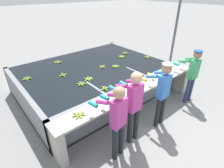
{
  "coord_description": "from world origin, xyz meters",
  "views": [
    {
      "loc": [
        -2.93,
        -2.27,
        3.13
      ],
      "look_at": [
        0.0,
        1.19,
        0.63
      ],
      "focal_mm": 28.0,
      "sensor_mm": 36.0,
      "label": 1
    }
  ],
  "objects": [
    {
      "name": "ground_plane",
      "position": [
        0.0,
        0.0,
        0.0
      ],
      "size": [
        80.0,
        80.0,
        0.0
      ],
      "primitive_type": "plane",
      "color": "gray",
      "rests_on": "ground"
    },
    {
      "name": "wash_tank",
      "position": [
        -0.0,
        2.16,
        0.45
      ],
      "size": [
        4.57,
        3.44,
        0.9
      ],
      "color": "gray",
      "rests_on": "ground"
    },
    {
      "name": "work_ledge",
      "position": [
        0.0,
        0.23,
        0.64
      ],
      "size": [
        4.57,
        0.45,
        0.9
      ],
      "color": "#A8A393",
      "rests_on": "ground"
    },
    {
      "name": "worker_0",
      "position": [
        -1.2,
        -0.38,
        1.01
      ],
      "size": [
        0.48,
        0.74,
        1.68
      ],
      "color": "#1E2328",
      "rests_on": "ground"
    },
    {
      "name": "worker_1",
      "position": [
        -0.65,
        -0.27,
        1.06
      ],
      "size": [
        0.41,
        0.72,
        1.75
      ],
      "color": "#1E2328",
      "rests_on": "ground"
    },
    {
      "name": "worker_2",
      "position": [
        0.26,
        -0.33,
        1.04
      ],
      "size": [
        0.41,
        0.72,
        1.7
      ],
      "color": "#1E2328",
      "rests_on": "ground"
    },
    {
      "name": "worker_3",
      "position": [
        1.82,
        -0.26,
        1.0
      ],
      "size": [
        0.42,
        0.72,
        1.65
      ],
      "color": "navy",
      "rests_on": "ground"
    },
    {
      "name": "banana_bunch_floating_0",
      "position": [
        0.52,
        1.63,
        0.92
      ],
      "size": [
        0.28,
        0.28,
        0.08
      ],
      "color": "#7FAD33",
      "rests_on": "wash_tank"
    },
    {
      "name": "banana_bunch_floating_1",
      "position": [
        1.67,
        2.37,
        0.92
      ],
      "size": [
        0.28,
        0.27,
        0.08
      ],
      "color": "#75A333",
      "rests_on": "wash_tank"
    },
    {
      "name": "banana_bunch_floating_2",
      "position": [
        0.17,
        1.87,
        0.92
      ],
      "size": [
        0.28,
        0.28,
        0.08
      ],
      "color": "#9EC642",
      "rests_on": "wash_tank"
    },
    {
      "name": "banana_bunch_floating_3",
      "position": [
        -1.94,
        2.57,
        0.92
      ],
      "size": [
        0.27,
        0.28,
        0.08
      ],
      "color": "#8CB738",
      "rests_on": "wash_tank"
    },
    {
      "name": "banana_bunch_floating_4",
      "position": [
        -0.62,
        0.74,
        0.92
      ],
      "size": [
        0.28,
        0.28,
        0.08
      ],
      "color": "#8CB738",
      "rests_on": "wash_tank"
    },
    {
      "name": "banana_bunch_floating_5",
      "position": [
        -0.64,
        1.45,
        0.92
      ],
      "size": [
        0.28,
        0.28,
        0.08
      ],
      "color": "#9EC642",
      "rests_on": "wash_tank"
    },
    {
      "name": "banana_bunch_floating_6",
      "position": [
        1.98,
        1.52,
        0.92
      ],
      "size": [
        0.27,
        0.27,
        0.08
      ],
      "color": "#8CB738",
      "rests_on": "wash_tank"
    },
    {
      "name": "banana_bunch_floating_7",
      "position": [
        1.28,
        2.17,
        0.92
      ],
      "size": [
        0.28,
        0.28,
        0.08
      ],
      "color": "#93BC3D",
      "rests_on": "wash_tank"
    },
    {
      "name": "banana_bunch_floating_8",
      "position": [
        1.96,
        0.73,
        0.92
      ],
      "size": [
        0.28,
        0.26,
        0.08
      ],
      "color": "#9EC642",
      "rests_on": "wash_tank"
    },
    {
      "name": "banana_bunch_floating_9",
      "position": [
        -1.07,
        2.12,
        0.92
      ],
      "size": [
        0.28,
        0.28,
        0.08
      ],
      "color": "#8CB738",
      "rests_on": "wash_tank"
    },
    {
      "name": "banana_bunch_floating_10",
      "position": [
        -0.74,
        3.18,
        0.92
      ],
      "size": [
        0.28,
        0.27,
        0.08
      ],
      "color": "#93BC3D",
      "rests_on": "wash_tank"
    },
    {
      "name": "banana_bunch_floating_11",
      "position": [
        -0.95,
        1.33,
        0.92
      ],
      "size": [
        0.28,
        0.28,
        0.08
      ],
      "color": "#75A333",
      "rests_on": "wash_tank"
    },
    {
      "name": "banana_bunch_ledge_0",
      "position": [
        -1.66,
        0.25,
        0.92
      ],
      "size": [
        0.28,
        0.28,
        0.08
      ],
      "color": "#8CB738",
      "rests_on": "work_ledge"
    },
    {
      "name": "knife_0",
      "position": [
        0.7,
        0.3,
        0.91
      ],
      "size": [
        0.17,
        0.33,
        0.02
      ],
      "color": "silver",
      "rests_on": "work_ledge"
    },
    {
      "name": "knife_1",
      "position": [
        1.25,
        0.25,
        0.91
      ],
      "size": [
        0.35,
        0.08,
        0.02
      ],
      "color": "silver",
      "rests_on": "work_ledge"
    },
    {
      "name": "support_post_right",
      "position": [
        3.2,
        1.3,
        1.6
      ],
      "size": [
        0.09,
        0.09,
        3.2
      ],
      "color": "slate",
      "rests_on": "ground"
    }
  ]
}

